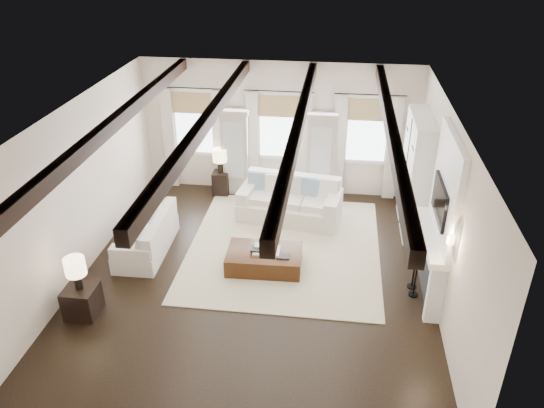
# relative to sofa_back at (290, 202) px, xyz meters

# --- Properties ---
(ground) EXTENTS (7.50, 7.50, 0.00)m
(ground) POSITION_rel_sofa_back_xyz_m (-0.42, -2.38, -0.39)
(ground) COLOR black
(ground) RESTS_ON ground
(room_shell) EXTENTS (6.54, 7.54, 3.22)m
(room_shell) POSITION_rel_sofa_back_xyz_m (0.32, -1.48, 1.50)
(room_shell) COLOR silver
(room_shell) RESTS_ON ground
(area_rug) EXTENTS (3.85, 4.29, 0.02)m
(area_rug) POSITION_rel_sofa_back_xyz_m (0.00, -1.27, -0.38)
(area_rug) COLOR beige
(area_rug) RESTS_ON ground
(sofa_back) EXTENTS (2.35, 1.31, 0.96)m
(sofa_back) POSITION_rel_sofa_back_xyz_m (0.00, 0.00, 0.00)
(sofa_back) COLOR silver
(sofa_back) RESTS_ON ground
(sofa_left) EXTENTS (0.88, 1.87, 0.80)m
(sofa_left) POSITION_rel_sofa_back_xyz_m (-2.70, -1.73, -0.06)
(sofa_left) COLOR silver
(sofa_left) RESTS_ON ground
(ottoman) EXTENTS (1.45, 0.93, 0.37)m
(ottoman) POSITION_rel_sofa_back_xyz_m (-0.30, -2.03, -0.20)
(ottoman) COLOR black
(ottoman) RESTS_ON ground
(tray) EXTENTS (0.51, 0.39, 0.04)m
(tray) POSITION_rel_sofa_back_xyz_m (-0.26, -2.03, 0.01)
(tray) COLOR white
(tray) RESTS_ON ottoman
(book_lower) EXTENTS (0.27, 0.21, 0.04)m
(book_lower) POSITION_rel_sofa_back_xyz_m (-0.43, -2.06, 0.05)
(book_lower) COLOR #262628
(book_lower) RESTS_ON tray
(book_upper) EXTENTS (0.22, 0.18, 0.03)m
(book_upper) POSITION_rel_sofa_back_xyz_m (-0.38, -1.98, 0.08)
(book_upper) COLOR beige
(book_upper) RESTS_ON book_lower
(book_loose) EXTENTS (0.25, 0.19, 0.03)m
(book_loose) POSITION_rel_sofa_back_xyz_m (0.08, -2.18, 0.00)
(book_loose) COLOR #262628
(book_loose) RESTS_ON ottoman
(side_table_front) EXTENTS (0.53, 0.53, 0.53)m
(side_table_front) POSITION_rel_sofa_back_xyz_m (-3.17, -3.77, -0.12)
(side_table_front) COLOR black
(side_table_front) RESTS_ON ground
(lamp_front) EXTENTS (0.34, 0.34, 0.59)m
(lamp_front) POSITION_rel_sofa_back_xyz_m (-3.17, -3.77, 0.54)
(lamp_front) COLOR black
(lamp_front) RESTS_ON side_table_front
(side_table_back) EXTENTS (0.39, 0.39, 0.58)m
(side_table_back) POSITION_rel_sofa_back_xyz_m (-1.80, 0.97, -0.10)
(side_table_back) COLOR black
(side_table_back) RESTS_ON ground
(lamp_back) EXTENTS (0.35, 0.35, 0.60)m
(lamp_back) POSITION_rel_sofa_back_xyz_m (-1.80, 0.97, 0.60)
(lamp_back) COLOR black
(lamp_back) RESTS_ON side_table_back
(candlestick_near) EXTENTS (0.18, 0.18, 0.87)m
(candlestick_near) POSITION_rel_sofa_back_xyz_m (2.48, -2.53, -0.03)
(candlestick_near) COLOR black
(candlestick_near) RESTS_ON ground
(candlestick_far) EXTENTS (0.17, 0.17, 0.86)m
(candlestick_far) POSITION_rel_sofa_back_xyz_m (2.48, -2.29, -0.03)
(candlestick_far) COLOR black
(candlestick_far) RESTS_ON ground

